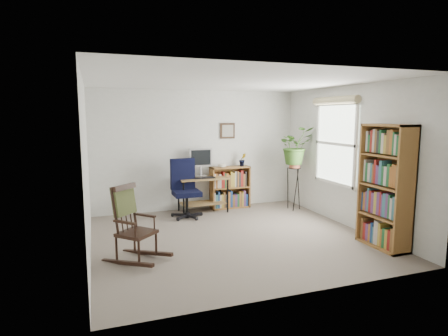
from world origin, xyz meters
name	(u,v)px	position (x,y,z in m)	size (l,w,h in m)	color
floor	(232,237)	(0.00, 0.00, 0.00)	(4.20, 4.00, 0.00)	gray
ceiling	(233,81)	(0.00, 0.00, 2.40)	(4.20, 4.00, 0.00)	silver
wall_back	(198,150)	(0.00, 2.00, 1.20)	(4.20, 0.00, 2.40)	silver
wall_front	(302,184)	(0.00, -2.00, 1.20)	(4.20, 0.00, 2.40)	silver
wall_left	(86,168)	(-2.10, 0.00, 1.20)	(0.00, 4.00, 2.40)	silver
wall_right	(347,157)	(2.10, 0.00, 1.20)	(0.00, 4.00, 2.40)	silver
window	(335,144)	(2.06, 0.30, 1.40)	(0.12, 1.20, 1.50)	white
desk	(203,194)	(0.01, 1.70, 0.35)	(0.96, 0.53, 0.69)	olive
monitor	(201,162)	(0.01, 1.84, 0.97)	(0.46, 0.16, 0.56)	#B8B8BD
keyboard	(204,178)	(0.01, 1.58, 0.70)	(0.40, 0.15, 0.03)	black
office_chair	(187,188)	(-0.39, 1.38, 0.56)	(0.61, 0.61, 1.11)	black
rocking_chair	(136,223)	(-1.52, -0.45, 0.51)	(0.53, 0.88, 1.02)	black
low_bookshelf	(230,187)	(0.63, 1.82, 0.43)	(0.82, 0.27, 0.86)	olive
tall_bookshelf	(385,187)	(1.92, -1.11, 0.89)	(0.33, 0.78, 1.78)	olive
plant_stand	(294,185)	(1.80, 1.24, 0.50)	(0.28, 0.28, 1.00)	black
spider_plant	(296,128)	(1.80, 1.24, 1.66)	(1.69, 1.88, 1.46)	#376222
potted_plant_small	(243,163)	(0.91, 1.83, 0.92)	(0.13, 0.24, 0.11)	#376222
framed_picture	(228,131)	(0.63, 1.97, 1.59)	(0.32, 0.04, 0.32)	black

